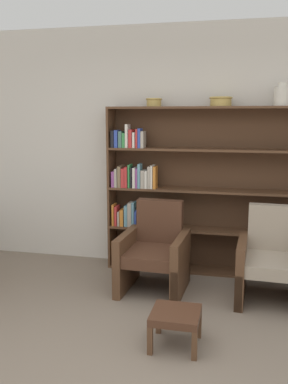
{
  "coord_description": "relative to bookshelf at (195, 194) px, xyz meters",
  "views": [
    {
      "loc": [
        0.72,
        -2.2,
        1.75
      ],
      "look_at": [
        -0.28,
        2.15,
        0.95
      ],
      "focal_mm": 40.0,
      "sensor_mm": 36.0,
      "label": 1
    }
  ],
  "objects": [
    {
      "name": "footstool",
      "position": [
        0.05,
        -1.69,
        -0.65
      ],
      "size": [
        0.37,
        0.37,
        0.28
      ],
      "color": "brown",
      "rests_on": "ground"
    },
    {
      "name": "bookshelf",
      "position": [
        0.0,
        0.0,
        0.0
      ],
      "size": [
        2.43,
        0.3,
        1.85
      ],
      "color": "brown",
      "rests_on": "ground"
    },
    {
      "name": "armchair_leather",
      "position": [
        -0.33,
        -0.63,
        -0.5
      ],
      "size": [
        0.67,
        0.71,
        0.88
      ],
      "rotation": [
        0.0,
        0.0,
        3.09
      ],
      "color": "brown",
      "rests_on": "ground"
    },
    {
      "name": "bowl_olive",
      "position": [
        -0.47,
        -0.02,
        1.02
      ],
      "size": [
        0.18,
        0.18,
        0.09
      ],
      "color": "tan",
      "rests_on": "bookshelf"
    },
    {
      "name": "vase_tall",
      "position": [
        0.87,
        -0.02,
        1.07
      ],
      "size": [
        0.17,
        0.17,
        0.24
      ],
      "color": "silver",
      "rests_on": "bookshelf"
    },
    {
      "name": "bowl_slate",
      "position": [
        0.25,
        -0.02,
        1.02
      ],
      "size": [
        0.25,
        0.25,
        0.1
      ],
      "color": "tan",
      "rests_on": "bookshelf"
    },
    {
      "name": "armchair_cushioned",
      "position": [
        0.81,
        -0.63,
        -0.5
      ],
      "size": [
        0.67,
        0.71,
        0.88
      ],
      "rotation": [
        0.0,
        0.0,
        3.09
      ],
      "color": "brown",
      "rests_on": "ground"
    },
    {
      "name": "wall_back",
      "position": [
        -0.23,
        0.17,
        0.49
      ],
      "size": [
        12.0,
        0.06,
        2.75
      ],
      "color": "silver",
      "rests_on": "ground"
    }
  ]
}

